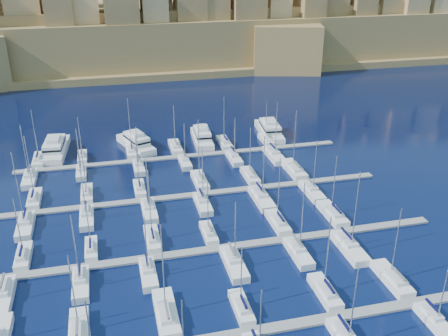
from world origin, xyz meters
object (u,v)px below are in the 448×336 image
object	(u,v)px
motor_yacht_a	(55,148)
motor_yacht_c	(202,137)
sailboat_2	(166,314)
sailboat_4	(325,292)
motor_yacht_d	(269,130)
motor_yacht_b	(136,142)

from	to	relation	value
motor_yacht_a	motor_yacht_c	world-z (taller)	same
sailboat_2	motor_yacht_a	world-z (taller)	sailboat_2
sailboat_4	motor_yacht_c	size ratio (longest dim) A/B	0.91
motor_yacht_a	motor_yacht_c	distance (m)	39.33
sailboat_2	motor_yacht_d	size ratio (longest dim) A/B	0.90
motor_yacht_a	sailboat_2	bearing A→B (deg)	-74.25
sailboat_2	motor_yacht_d	world-z (taller)	sailboat_2
sailboat_4	motor_yacht_c	world-z (taller)	sailboat_4
sailboat_4	sailboat_2	bearing A→B (deg)	177.91
sailboat_2	sailboat_4	xyz separation A→B (m)	(25.20, -0.92, -0.03)
motor_yacht_a	motor_yacht_d	world-z (taller)	same
motor_yacht_c	sailboat_4	bearing A→B (deg)	-85.38
motor_yacht_b	motor_yacht_c	xyz separation A→B (m)	(18.21, -0.17, 0.00)
sailboat_2	motor_yacht_b	xyz separation A→B (m)	(1.34, 69.04, 0.95)
motor_yacht_b	motor_yacht_d	bearing A→B (deg)	1.08
motor_yacht_a	motor_yacht_b	distance (m)	21.12
motor_yacht_b	motor_yacht_c	world-z (taller)	same
motor_yacht_b	motor_yacht_d	distance (m)	38.35
motor_yacht_d	motor_yacht_c	bearing A→B (deg)	-177.45
motor_yacht_b	motor_yacht_d	world-z (taller)	same
sailboat_2	motor_yacht_b	world-z (taller)	sailboat_2
motor_yacht_a	motor_yacht_b	world-z (taller)	same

